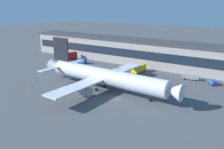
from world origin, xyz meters
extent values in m
plane|color=#4C4F54|center=(0.00, 0.00, 0.00)|extent=(600.00, 600.00, 0.00)
cube|color=#9E9993|center=(0.00, 48.08, 5.80)|extent=(173.27, 14.21, 11.60)
cube|color=#38383D|center=(0.00, 48.08, 12.20)|extent=(176.74, 14.49, 1.20)
cube|color=#192333|center=(0.00, 40.92, 6.38)|extent=(169.81, 0.16, 4.18)
cylinder|color=silver|center=(-7.55, 4.79, 5.13)|extent=(47.65, 7.08, 5.84)
cone|color=silver|center=(17.95, 4.12, 5.13)|extent=(5.40, 5.68, 5.55)
cone|color=silver|center=(-33.34, 5.46, 5.13)|extent=(6.56, 5.42, 5.26)
cube|color=black|center=(-30.30, 5.38, 12.72)|extent=(8.19, 0.71, 9.35)
cube|color=silver|center=(-29.63, 11.79, 6.00)|extent=(2.67, 10.57, 0.30)
cube|color=silver|center=(-29.97, -1.06, 6.00)|extent=(2.67, 10.57, 0.30)
cube|color=silver|center=(-9.20, 18.44, 4.54)|extent=(6.55, 21.53, 0.50)
cube|color=silver|center=(-9.90, -8.77, 4.54)|extent=(6.55, 21.53, 0.50)
cylinder|color=#99999E|center=(-8.28, 15.21, 2.54)|extent=(4.90, 3.34, 3.21)
cylinder|color=#99999E|center=(-8.82, -5.59, 2.54)|extent=(4.90, 3.34, 3.21)
cylinder|color=black|center=(10.50, 4.32, 0.55)|extent=(1.11, 0.53, 1.10)
cylinder|color=slate|center=(10.50, 4.32, 1.93)|extent=(0.24, 0.24, 2.21)
cylinder|color=black|center=(-9.86, 7.48, 0.55)|extent=(1.11, 0.53, 1.10)
cylinder|color=slate|center=(-9.86, 7.48, 1.93)|extent=(0.24, 0.24, 2.21)
cylinder|color=black|center=(-9.99, 2.22, 0.55)|extent=(1.11, 0.53, 1.10)
cylinder|color=slate|center=(-9.99, 2.22, 1.93)|extent=(0.24, 0.24, 2.21)
cube|color=gray|center=(14.17, 35.02, 1.15)|extent=(6.63, 2.95, 1.60)
cube|color=black|center=(15.91, 35.29, 1.47)|extent=(2.49, 2.16, 0.40)
cylinder|color=black|center=(16.25, 36.25, 0.35)|extent=(0.74, 0.40, 0.70)
cylinder|color=black|center=(16.52, 34.47, 0.35)|extent=(0.74, 0.40, 0.70)
cylinder|color=black|center=(11.82, 35.57, 0.35)|extent=(0.74, 0.40, 0.70)
cylinder|color=black|center=(12.09, 33.79, 0.35)|extent=(0.74, 0.40, 0.70)
cube|color=#2651A5|center=(23.42, 33.07, 1.10)|extent=(3.74, 4.09, 1.50)
cube|color=black|center=(24.01, 32.27, 1.40)|extent=(2.23, 2.10, 0.38)
cylinder|color=black|center=(24.89, 32.58, 0.35)|extent=(0.65, 0.74, 0.70)
cylinder|color=black|center=(23.44, 31.52, 0.35)|extent=(0.65, 0.74, 0.70)
cylinder|color=black|center=(23.41, 34.61, 0.35)|extent=(0.65, 0.74, 0.70)
cylinder|color=black|center=(21.95, 33.55, 0.35)|extent=(0.65, 0.74, 0.70)
cube|color=red|center=(-53.96, 34.91, 2.25)|extent=(4.90, 7.66, 3.80)
cube|color=black|center=(-54.63, 33.04, 3.01)|extent=(3.11, 3.19, 0.95)
cylinder|color=black|center=(-53.72, 32.14, 0.35)|extent=(0.52, 0.76, 0.70)
cylinder|color=black|center=(-55.92, 32.94, 0.35)|extent=(0.52, 0.76, 0.70)
cylinder|color=black|center=(-52.00, 36.87, 0.35)|extent=(0.52, 0.76, 0.70)
cylinder|color=black|center=(-54.20, 37.67, 0.35)|extent=(0.52, 0.76, 0.70)
cube|color=yellow|center=(-9.01, 33.01, 1.85)|extent=(3.38, 8.57, 3.00)
cube|color=black|center=(-8.85, 35.32, 2.45)|extent=(2.77, 3.11, 0.75)
cylinder|color=black|center=(-10.06, 36.03, 0.35)|extent=(0.35, 0.72, 0.70)
cylinder|color=black|center=(-7.55, 35.86, 0.35)|extent=(0.35, 0.72, 0.70)
cylinder|color=black|center=(-10.47, 30.17, 0.35)|extent=(0.35, 0.72, 0.70)
cylinder|color=black|center=(-7.96, 29.99, 0.35)|extent=(0.35, 0.72, 0.70)
cube|color=#2651A5|center=(-42.49, 31.41, 1.45)|extent=(5.26, 2.33, 2.20)
cube|color=black|center=(-41.06, 31.37, 1.89)|extent=(1.87, 2.07, 0.55)
cylinder|color=black|center=(-40.65, 32.35, 0.35)|extent=(0.71, 0.32, 0.70)
cylinder|color=black|center=(-40.70, 30.37, 0.35)|extent=(0.71, 0.32, 0.70)
cylinder|color=black|center=(-44.29, 32.44, 0.35)|extent=(0.71, 0.32, 0.70)
cylinder|color=black|center=(-44.34, 30.46, 0.35)|extent=(0.71, 0.32, 0.70)
cone|color=#F2590C|center=(-32.32, -9.02, 0.37)|extent=(0.59, 0.59, 0.74)
camera|label=1|loc=(40.24, -61.25, 29.85)|focal=38.01mm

